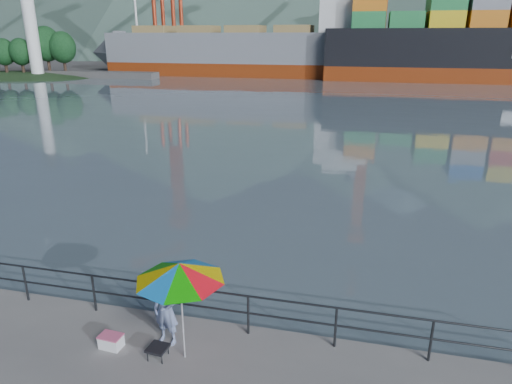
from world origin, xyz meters
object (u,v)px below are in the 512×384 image
Objects in this scene: fisherman at (166,309)px; cooler_bag at (111,342)px; beach_umbrella at (180,272)px; bulk_carrier at (263,50)px.

cooler_bag is at bearing -146.49° from fisherman.
bulk_carrier is at bearing 101.59° from beach_umbrella.
bulk_carrier reaches higher than beach_umbrella.
beach_umbrella reaches higher than cooler_bag.
bulk_carrier is (-15.04, 73.31, 2.04)m from beach_umbrella.
fisherman is 3.52× the size of cooler_bag.
fisherman is at bearing 26.74° from cooler_bag.
fisherman is 0.03× the size of bulk_carrier.
cooler_bag is at bearing -177.56° from beach_umbrella.
cooler_bag is 0.01× the size of bulk_carrier.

